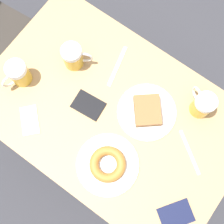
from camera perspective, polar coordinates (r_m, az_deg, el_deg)
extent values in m
plane|color=#333338|center=(1.98, 0.00, -5.18)|extent=(8.00, 8.00, 0.00)
cube|color=tan|center=(1.30, 0.00, -0.38)|extent=(0.71, 1.09, 0.03)
cylinder|color=black|center=(1.76, -19.70, -1.89)|extent=(0.04, 0.04, 0.68)
cylinder|color=black|center=(1.84, -7.15, 13.72)|extent=(0.04, 0.04, 0.68)
cylinder|color=#2D2823|center=(1.91, -17.73, 3.07)|extent=(0.03, 0.03, 0.45)
cylinder|color=#2D2823|center=(1.97, -12.00, 11.54)|extent=(0.03, 0.03, 0.45)
cylinder|color=white|center=(1.29, 6.36, -0.02)|extent=(0.24, 0.24, 0.01)
cube|color=brown|center=(1.26, 6.48, 0.25)|extent=(0.16, 0.16, 0.04)
cylinder|color=white|center=(1.24, -0.79, -9.61)|extent=(0.25, 0.25, 0.01)
torus|color=#B2702D|center=(1.22, -0.80, -9.52)|extent=(0.14, 0.14, 0.04)
cylinder|color=gold|center=(1.34, -16.51, 6.63)|extent=(0.08, 0.08, 0.09)
cylinder|color=white|center=(1.29, -17.24, 7.54)|extent=(0.08, 0.08, 0.02)
torus|color=silver|center=(1.33, -18.17, 5.52)|extent=(0.08, 0.03, 0.08)
cylinder|color=gold|center=(1.29, 16.12, 1.04)|extent=(0.08, 0.08, 0.09)
cylinder|color=white|center=(1.24, 16.85, 1.75)|extent=(0.08, 0.08, 0.02)
torus|color=silver|center=(1.29, 15.40, 3.01)|extent=(0.05, 0.07, 0.08)
cylinder|color=gold|center=(1.32, -7.15, 9.79)|extent=(0.08, 0.08, 0.09)
cylinder|color=white|center=(1.27, -7.48, 10.86)|extent=(0.08, 0.08, 0.02)
torus|color=silver|center=(1.31, -5.20, 9.93)|extent=(0.05, 0.07, 0.08)
cube|color=white|center=(1.32, -14.80, -1.47)|extent=(0.13, 0.13, 0.00)
cube|color=silver|center=(1.29, 14.01, -7.15)|extent=(0.12, 0.16, 0.00)
cube|color=silver|center=(1.35, 0.98, 8.39)|extent=(0.19, 0.06, 0.00)
cube|color=#141938|center=(1.27, 11.59, -17.96)|extent=(0.15, 0.14, 0.01)
cube|color=black|center=(1.29, -4.36, 1.27)|extent=(0.10, 0.13, 0.01)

